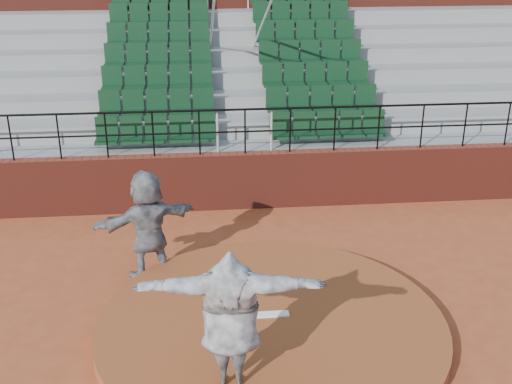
# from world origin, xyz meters

# --- Properties ---
(ground) EXTENTS (90.00, 90.00, 0.00)m
(ground) POSITION_xyz_m (0.00, 0.00, 0.00)
(ground) COLOR #9C4523
(ground) RESTS_ON ground
(pitchers_mound) EXTENTS (5.50, 5.50, 0.25)m
(pitchers_mound) POSITION_xyz_m (0.00, 0.00, 0.12)
(pitchers_mound) COLOR brown
(pitchers_mound) RESTS_ON ground
(pitching_rubber) EXTENTS (0.60, 0.15, 0.03)m
(pitching_rubber) POSITION_xyz_m (0.00, 0.15, 0.27)
(pitching_rubber) COLOR white
(pitching_rubber) RESTS_ON pitchers_mound
(boundary_wall) EXTENTS (24.00, 0.30, 1.30)m
(boundary_wall) POSITION_xyz_m (0.00, 5.00, 0.65)
(boundary_wall) COLOR maroon
(boundary_wall) RESTS_ON ground
(wall_railing) EXTENTS (24.04, 0.05, 1.03)m
(wall_railing) POSITION_xyz_m (0.00, 5.00, 2.03)
(wall_railing) COLOR black
(wall_railing) RESTS_ON boundary_wall
(seating_deck) EXTENTS (24.00, 5.97, 4.63)m
(seating_deck) POSITION_xyz_m (0.00, 8.65, 1.43)
(seating_deck) COLOR gray
(seating_deck) RESTS_ON ground
(press_box_facade) EXTENTS (24.00, 3.00, 7.10)m
(press_box_facade) POSITION_xyz_m (0.00, 12.60, 3.55)
(press_box_facade) COLOR maroon
(press_box_facade) RESTS_ON ground
(pitcher) EXTENTS (2.50, 0.85, 2.00)m
(pitcher) POSITION_xyz_m (-0.71, -1.37, 1.25)
(pitcher) COLOR black
(pitcher) RESTS_ON pitchers_mound
(fielder) EXTENTS (1.99, 1.31, 2.06)m
(fielder) POSITION_xyz_m (-1.99, 2.06, 1.03)
(fielder) COLOR black
(fielder) RESTS_ON ground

